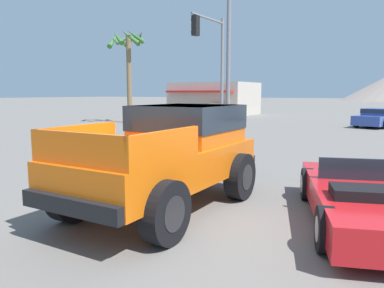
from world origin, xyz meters
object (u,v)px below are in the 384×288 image
(street_lamp_post, at_px, (229,25))
(palm_tree_tall, at_px, (128,53))
(parked_car_tan, at_px, (219,110))
(traffic_light_main, at_px, (212,54))
(red_convertible_car, at_px, (370,200))
(orange_pickup_truck, at_px, (172,150))
(parked_car_blue, at_px, (379,117))

(street_lamp_post, relative_size, palm_tree_tall, 1.06)
(parked_car_tan, height_order, traffic_light_main, traffic_light_main)
(red_convertible_car, bearing_deg, palm_tree_tall, 121.20)
(traffic_light_main, distance_m, palm_tree_tall, 10.55)
(street_lamp_post, xyz_separation_m, palm_tree_tall, (-13.09, 9.78, 0.71))
(traffic_light_main, bearing_deg, parked_car_tan, -153.29)
(traffic_light_main, distance_m, street_lamp_post, 6.40)
(orange_pickup_truck, bearing_deg, palm_tree_tall, 132.19)
(parked_car_tan, distance_m, palm_tree_tall, 11.18)
(red_convertible_car, xyz_separation_m, parked_car_tan, (-15.86, 24.35, 0.20))
(orange_pickup_truck, relative_size, parked_car_tan, 1.07)
(orange_pickup_truck, distance_m, palm_tree_tall, 21.45)
(parked_car_blue, xyz_separation_m, parked_car_tan, (-13.89, 3.98, 0.00))
(parked_car_tan, relative_size, palm_tree_tall, 0.65)
(orange_pickup_truck, bearing_deg, street_lamp_post, 104.13)
(parked_car_tan, bearing_deg, street_lamp_post, -156.36)
(red_convertible_car, bearing_deg, parked_car_blue, 75.17)
(red_convertible_car, xyz_separation_m, traffic_light_main, (-8.57, 9.85, 3.71))
(orange_pickup_truck, relative_size, red_convertible_car, 1.01)
(orange_pickup_truck, height_order, parked_car_tan, orange_pickup_truck)
(red_convertible_car, bearing_deg, traffic_light_main, 110.67)
(palm_tree_tall, bearing_deg, parked_car_blue, 20.53)
(orange_pickup_truck, xyz_separation_m, traffic_light_main, (-5.13, 10.69, 3.03))
(orange_pickup_truck, bearing_deg, red_convertible_car, 11.96)
(red_convertible_car, height_order, parked_car_tan, parked_car_tan)
(parked_car_tan, distance_m, street_lamp_post, 22.90)
(street_lamp_post, height_order, palm_tree_tall, street_lamp_post)
(traffic_light_main, height_order, street_lamp_post, street_lamp_post)
(parked_car_blue, bearing_deg, street_lamp_post, -87.09)
(red_convertible_car, height_order, palm_tree_tall, palm_tree_tall)
(parked_car_blue, height_order, street_lamp_post, street_lamp_post)
(parked_car_tan, distance_m, traffic_light_main, 16.61)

